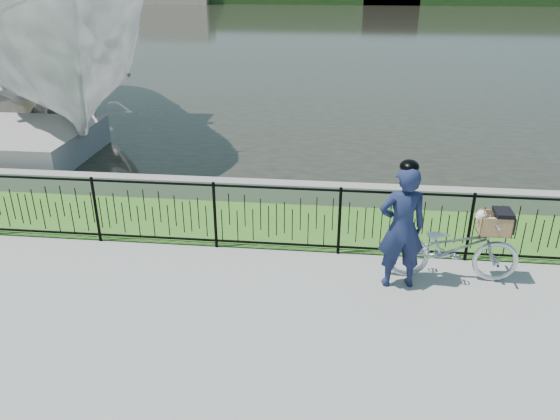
# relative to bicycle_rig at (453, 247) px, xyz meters

# --- Properties ---
(ground) EXTENTS (120.00, 120.00, 0.00)m
(ground) POSITION_rel_bicycle_rig_xyz_m (-2.66, -1.04, -0.52)
(ground) COLOR gray
(ground) RESTS_ON ground
(grass_strip) EXTENTS (60.00, 2.00, 0.01)m
(grass_strip) POSITION_rel_bicycle_rig_xyz_m (-2.66, 1.56, -0.51)
(grass_strip) COLOR #386820
(grass_strip) RESTS_ON ground
(water) EXTENTS (120.00, 120.00, 0.00)m
(water) POSITION_rel_bicycle_rig_xyz_m (-2.66, 31.96, -0.52)
(water) COLOR black
(water) RESTS_ON ground
(quay_wall) EXTENTS (60.00, 0.30, 0.40)m
(quay_wall) POSITION_rel_bicycle_rig_xyz_m (-2.66, 2.56, -0.32)
(quay_wall) COLOR gray
(quay_wall) RESTS_ON ground
(fence) EXTENTS (14.00, 0.06, 1.15)m
(fence) POSITION_rel_bicycle_rig_xyz_m (-2.66, 0.56, 0.06)
(fence) COLOR black
(fence) RESTS_ON ground
(bicycle_rig) EXTENTS (1.92, 0.67, 1.15)m
(bicycle_rig) POSITION_rel_bicycle_rig_xyz_m (0.00, 0.00, 0.00)
(bicycle_rig) COLOR silver
(bicycle_rig) RESTS_ON ground
(cyclist) EXTENTS (0.73, 0.54, 1.91)m
(cyclist) POSITION_rel_bicycle_rig_xyz_m (-0.80, -0.27, 0.42)
(cyclist) COLOR #161E3E
(cyclist) RESTS_ON ground
(boat_near) EXTENTS (9.72, 11.99, 6.22)m
(boat_near) POSITION_rel_bicycle_rig_xyz_m (-9.49, 7.52, 1.78)
(boat_near) COLOR #B9B9B9
(boat_near) RESTS_ON water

